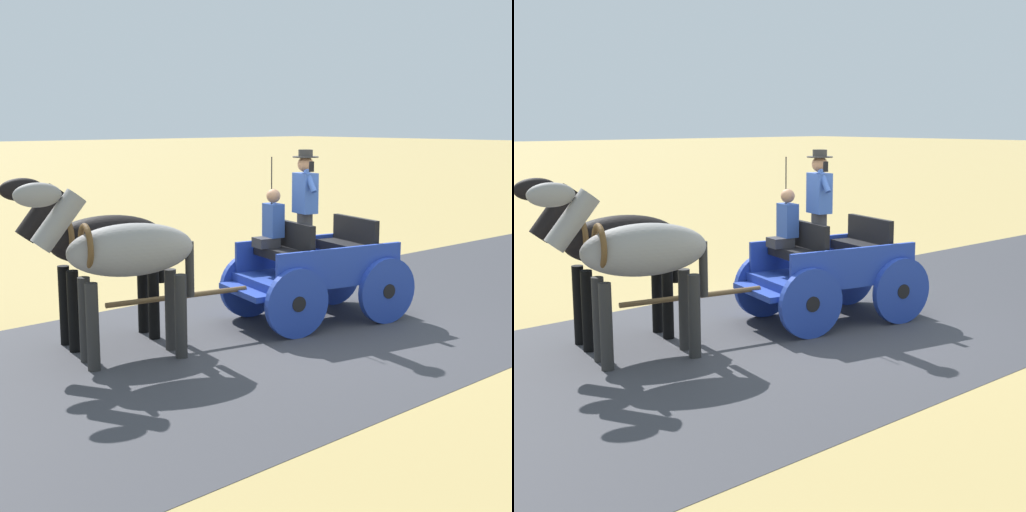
# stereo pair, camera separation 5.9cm
# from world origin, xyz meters

# --- Properties ---
(ground_plane) EXTENTS (200.00, 200.00, 0.00)m
(ground_plane) POSITION_xyz_m (0.00, 0.00, 0.00)
(ground_plane) COLOR tan
(road_surface) EXTENTS (5.55, 160.00, 0.01)m
(road_surface) POSITION_xyz_m (0.00, 0.00, 0.00)
(road_surface) COLOR #38383D
(road_surface) RESTS_ON ground
(horse_drawn_carriage) EXTENTS (1.89, 4.51, 2.50)m
(horse_drawn_carriage) POSITION_xyz_m (0.28, -0.26, 0.82)
(horse_drawn_carriage) COLOR #1E3899
(horse_drawn_carriage) RESTS_ON ground
(horse_near_side) EXTENTS (0.95, 2.14, 2.21)m
(horse_near_side) POSITION_xyz_m (0.49, 2.80, 1.32)
(horse_near_side) COLOR gray
(horse_near_side) RESTS_ON ground
(horse_off_side) EXTENTS (0.82, 2.15, 2.21)m
(horse_off_side) POSITION_xyz_m (1.34, 2.62, 1.32)
(horse_off_side) COLOR black
(horse_off_side) RESTS_ON ground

